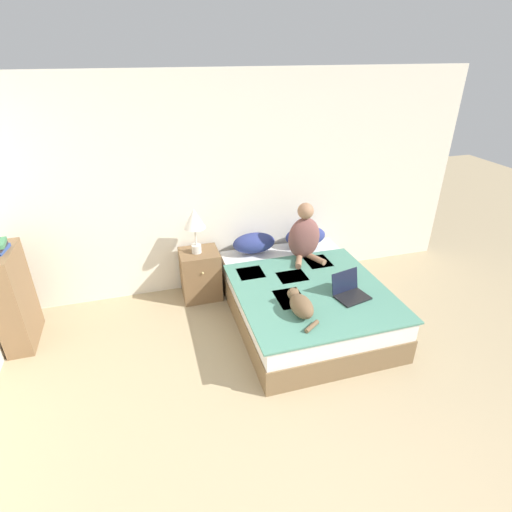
{
  "coord_description": "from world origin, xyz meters",
  "views": [
    {
      "loc": [
        -0.98,
        -1.15,
        2.75
      ],
      "look_at": [
        0.04,
        2.3,
        0.84
      ],
      "focal_mm": 28.0,
      "sensor_mm": 36.0,
      "label": 1
    }
  ],
  "objects_px": {
    "laptop_open": "(350,292)",
    "table_lamp": "(194,221)",
    "pillow_near": "(254,243)",
    "bed": "(304,300)",
    "cat_tabby": "(301,305)",
    "pillow_far": "(305,236)",
    "person_sitting": "(304,236)",
    "nightstand": "(200,274)",
    "bookshelf": "(13,298)"
  },
  "relations": [
    {
      "from": "table_lamp",
      "to": "bookshelf",
      "type": "height_order",
      "value": "table_lamp"
    },
    {
      "from": "person_sitting",
      "to": "nightstand",
      "type": "relative_size",
      "value": 1.13
    },
    {
      "from": "laptop_open",
      "to": "table_lamp",
      "type": "height_order",
      "value": "table_lamp"
    },
    {
      "from": "bookshelf",
      "to": "table_lamp",
      "type": "bearing_deg",
      "value": 9.28
    },
    {
      "from": "pillow_far",
      "to": "nightstand",
      "type": "bearing_deg",
      "value": -178.52
    },
    {
      "from": "laptop_open",
      "to": "bookshelf",
      "type": "relative_size",
      "value": 0.36
    },
    {
      "from": "laptop_open",
      "to": "pillow_near",
      "type": "bearing_deg",
      "value": 105.93
    },
    {
      "from": "pillow_far",
      "to": "bookshelf",
      "type": "height_order",
      "value": "bookshelf"
    },
    {
      "from": "person_sitting",
      "to": "bookshelf",
      "type": "height_order",
      "value": "person_sitting"
    },
    {
      "from": "pillow_near",
      "to": "bookshelf",
      "type": "xyz_separation_m",
      "value": [
        -2.59,
        -0.35,
        -0.09
      ]
    },
    {
      "from": "pillow_near",
      "to": "laptop_open",
      "type": "height_order",
      "value": "pillow_near"
    },
    {
      "from": "laptop_open",
      "to": "table_lamp",
      "type": "relative_size",
      "value": 0.7
    },
    {
      "from": "pillow_near",
      "to": "pillow_far",
      "type": "xyz_separation_m",
      "value": [
        0.68,
        0.0,
        0.0
      ]
    },
    {
      "from": "bookshelf",
      "to": "laptop_open",
      "type": "bearing_deg",
      "value": -14.8
    },
    {
      "from": "laptop_open",
      "to": "nightstand",
      "type": "bearing_deg",
      "value": 126.14
    },
    {
      "from": "table_lamp",
      "to": "bookshelf",
      "type": "xyz_separation_m",
      "value": [
        -1.88,
        -0.31,
        -0.48
      ]
    },
    {
      "from": "person_sitting",
      "to": "nightstand",
      "type": "bearing_deg",
      "value": 167.29
    },
    {
      "from": "bookshelf",
      "to": "bed",
      "type": "bearing_deg",
      "value": -9.11
    },
    {
      "from": "table_lamp",
      "to": "bookshelf",
      "type": "bearing_deg",
      "value": -170.72
    },
    {
      "from": "bed",
      "to": "laptop_open",
      "type": "height_order",
      "value": "laptop_open"
    },
    {
      "from": "cat_tabby",
      "to": "table_lamp",
      "type": "relative_size",
      "value": 0.98
    },
    {
      "from": "person_sitting",
      "to": "nightstand",
      "type": "height_order",
      "value": "person_sitting"
    },
    {
      "from": "pillow_far",
      "to": "person_sitting",
      "type": "height_order",
      "value": "person_sitting"
    },
    {
      "from": "bed",
      "to": "nightstand",
      "type": "height_order",
      "value": "nightstand"
    },
    {
      "from": "bookshelf",
      "to": "nightstand",
      "type": "bearing_deg",
      "value": 9.42
    },
    {
      "from": "person_sitting",
      "to": "nightstand",
      "type": "xyz_separation_m",
      "value": [
        -1.21,
        0.27,
        -0.47
      ]
    },
    {
      "from": "pillow_far",
      "to": "bed",
      "type": "bearing_deg",
      "value": -112.42
    },
    {
      "from": "cat_tabby",
      "to": "laptop_open",
      "type": "bearing_deg",
      "value": -80.76
    },
    {
      "from": "bed",
      "to": "laptop_open",
      "type": "relative_size",
      "value": 5.27
    },
    {
      "from": "person_sitting",
      "to": "bed",
      "type": "bearing_deg",
      "value": -109.89
    },
    {
      "from": "person_sitting",
      "to": "cat_tabby",
      "type": "bearing_deg",
      "value": -113.7
    },
    {
      "from": "bookshelf",
      "to": "pillow_far",
      "type": "bearing_deg",
      "value": 6.14
    },
    {
      "from": "bed",
      "to": "laptop_open",
      "type": "distance_m",
      "value": 0.59
    },
    {
      "from": "person_sitting",
      "to": "cat_tabby",
      "type": "xyz_separation_m",
      "value": [
        -0.46,
        -1.04,
        -0.19
      ]
    },
    {
      "from": "pillow_near",
      "to": "person_sitting",
      "type": "bearing_deg",
      "value": -30.4
    },
    {
      "from": "bed",
      "to": "cat_tabby",
      "type": "distance_m",
      "value": 0.69
    },
    {
      "from": "nightstand",
      "to": "table_lamp",
      "type": "distance_m",
      "value": 0.7
    },
    {
      "from": "bookshelf",
      "to": "pillow_near",
      "type": "bearing_deg",
      "value": 7.73
    },
    {
      "from": "person_sitting",
      "to": "bookshelf",
      "type": "relative_size",
      "value": 0.66
    },
    {
      "from": "pillow_near",
      "to": "nightstand",
      "type": "relative_size",
      "value": 0.86
    },
    {
      "from": "table_lamp",
      "to": "pillow_near",
      "type": "bearing_deg",
      "value": 3.53
    },
    {
      "from": "bed",
      "to": "laptop_open",
      "type": "xyz_separation_m",
      "value": [
        0.32,
        -0.39,
        0.3
      ]
    },
    {
      "from": "person_sitting",
      "to": "laptop_open",
      "type": "xyz_separation_m",
      "value": [
        0.14,
        -0.9,
        -0.24
      ]
    },
    {
      "from": "pillow_near",
      "to": "bookshelf",
      "type": "relative_size",
      "value": 0.5
    },
    {
      "from": "person_sitting",
      "to": "pillow_near",
      "type": "bearing_deg",
      "value": 149.6
    },
    {
      "from": "pillow_far",
      "to": "bookshelf",
      "type": "xyz_separation_m",
      "value": [
        -3.27,
        -0.35,
        -0.09
      ]
    },
    {
      "from": "pillow_near",
      "to": "person_sitting",
      "type": "xyz_separation_m",
      "value": [
        0.52,
        -0.31,
        0.17
      ]
    },
    {
      "from": "pillow_near",
      "to": "laptop_open",
      "type": "bearing_deg",
      "value": -61.43
    },
    {
      "from": "pillow_near",
      "to": "person_sitting",
      "type": "distance_m",
      "value": 0.63
    },
    {
      "from": "nightstand",
      "to": "bookshelf",
      "type": "bearing_deg",
      "value": -170.58
    }
  ]
}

